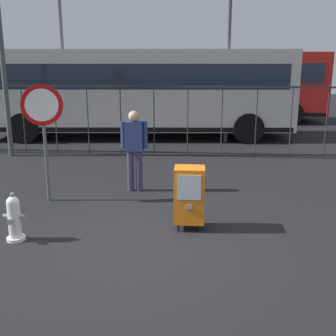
{
  "coord_description": "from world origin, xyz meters",
  "views": [
    {
      "loc": [
        0.82,
        -5.57,
        2.64
      ],
      "look_at": [
        0.3,
        1.2,
        0.9
      ],
      "focal_mm": 44.87,
      "sensor_mm": 36.0,
      "label": 1
    }
  ],
  "objects_px": {
    "fire_hydrant": "(14,218)",
    "bus_far": "(203,82)",
    "newspaper_box_primary": "(189,195)",
    "bus_near": "(138,88)",
    "stop_sign": "(43,119)",
    "pedestrian": "(134,146)"
  },
  "relations": [
    {
      "from": "fire_hydrant",
      "to": "bus_far",
      "type": "xyz_separation_m",
      "value": [
        2.84,
        13.43,
        1.36
      ]
    },
    {
      "from": "newspaper_box_primary",
      "to": "bus_near",
      "type": "xyz_separation_m",
      "value": [
        -2.03,
        8.33,
        1.14
      ]
    },
    {
      "from": "fire_hydrant",
      "to": "bus_near",
      "type": "bearing_deg",
      "value": 86.34
    },
    {
      "from": "fire_hydrant",
      "to": "newspaper_box_primary",
      "type": "xyz_separation_m",
      "value": [
        2.6,
        0.67,
        0.22
      ]
    },
    {
      "from": "stop_sign",
      "to": "fire_hydrant",
      "type": "bearing_deg",
      "value": -85.25
    },
    {
      "from": "newspaper_box_primary",
      "to": "stop_sign",
      "type": "height_order",
      "value": "stop_sign"
    },
    {
      "from": "stop_sign",
      "to": "bus_far",
      "type": "xyz_separation_m",
      "value": [
        2.99,
        11.57,
        0.11
      ]
    },
    {
      "from": "fire_hydrant",
      "to": "stop_sign",
      "type": "relative_size",
      "value": 0.33
    },
    {
      "from": "newspaper_box_primary",
      "to": "fire_hydrant",
      "type": "bearing_deg",
      "value": -165.64
    },
    {
      "from": "bus_near",
      "to": "bus_far",
      "type": "distance_m",
      "value": 4.97
    },
    {
      "from": "fire_hydrant",
      "to": "bus_near",
      "type": "distance_m",
      "value": 9.12
    },
    {
      "from": "fire_hydrant",
      "to": "bus_near",
      "type": "xyz_separation_m",
      "value": [
        0.58,
        9.0,
        1.36
      ]
    },
    {
      "from": "fire_hydrant",
      "to": "pedestrian",
      "type": "distance_m",
      "value": 3.05
    },
    {
      "from": "pedestrian",
      "to": "bus_far",
      "type": "xyz_separation_m",
      "value": [
        1.42,
        10.8,
        0.76
      ]
    },
    {
      "from": "stop_sign",
      "to": "bus_far",
      "type": "bearing_deg",
      "value": 75.49
    },
    {
      "from": "fire_hydrant",
      "to": "pedestrian",
      "type": "xyz_separation_m",
      "value": [
        1.42,
        2.63,
        0.6
      ]
    },
    {
      "from": "stop_sign",
      "to": "bus_far",
      "type": "relative_size",
      "value": 0.21
    },
    {
      "from": "bus_far",
      "to": "newspaper_box_primary",
      "type": "bearing_deg",
      "value": -92.29
    },
    {
      "from": "pedestrian",
      "to": "bus_far",
      "type": "distance_m",
      "value": 10.92
    },
    {
      "from": "fire_hydrant",
      "to": "pedestrian",
      "type": "bearing_deg",
      "value": 61.59
    },
    {
      "from": "bus_near",
      "to": "stop_sign",
      "type": "bearing_deg",
      "value": -99.76
    },
    {
      "from": "fire_hydrant",
      "to": "pedestrian",
      "type": "relative_size",
      "value": 0.45
    }
  ]
}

